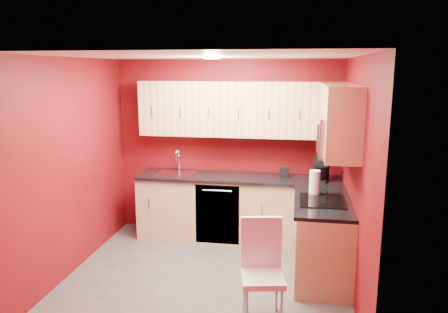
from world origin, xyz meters
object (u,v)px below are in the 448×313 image
(coffee_maker, at_px, (320,169))
(napkin_holder, at_px, (284,172))
(paper_towel, at_px, (315,183))
(sink, at_px, (176,171))
(microwave, at_px, (336,135))
(dining_chair, at_px, (263,272))

(coffee_maker, bearing_deg, napkin_holder, 178.00)
(napkin_holder, distance_m, paper_towel, 0.89)
(sink, xyz_separation_m, napkin_holder, (1.52, 0.06, 0.03))
(microwave, xyz_separation_m, coffee_maker, (-0.10, 0.91, -0.59))
(coffee_maker, distance_m, napkin_holder, 0.51)
(napkin_holder, height_order, paper_towel, paper_towel)
(coffee_maker, distance_m, dining_chair, 2.08)
(sink, relative_size, coffee_maker, 1.64)
(microwave, relative_size, dining_chair, 0.78)
(paper_towel, bearing_deg, sink, 158.62)
(sink, relative_size, napkin_holder, 4.07)
(microwave, bearing_deg, coffee_maker, 96.35)
(napkin_holder, xyz_separation_m, dining_chair, (-0.12, -2.06, -0.49))
(microwave, xyz_separation_m, dining_chair, (-0.69, -1.00, -1.17))
(sink, bearing_deg, paper_towel, -21.38)
(sink, height_order, paper_towel, sink)
(microwave, distance_m, paper_towel, 0.69)
(dining_chair, bearing_deg, coffee_maker, 62.14)
(dining_chair, bearing_deg, sink, 114.42)
(dining_chair, bearing_deg, paper_towel, 57.78)
(sink, height_order, napkin_holder, sink)
(paper_towel, distance_m, dining_chair, 1.47)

